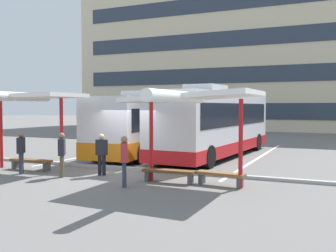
# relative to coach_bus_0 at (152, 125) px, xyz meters

# --- Properties ---
(ground_plane) EXTENTS (160.00, 160.00, 0.00)m
(ground_plane) POSITION_rel_coach_bus_0_xyz_m (1.91, -6.88, -1.59)
(ground_plane) COLOR slate
(terminal_building) EXTENTS (44.86, 14.88, 22.28)m
(terminal_building) POSITION_rel_coach_bus_0_xyz_m (1.94, 28.67, 8.17)
(terminal_building) COLOR beige
(terminal_building) RESTS_ON ground
(coach_bus_0) EXTENTS (3.70, 12.65, 3.47)m
(coach_bus_0) POSITION_rel_coach_bus_0_xyz_m (0.00, 0.00, 0.00)
(coach_bus_0) COLOR silver
(coach_bus_0) RESTS_ON ground
(coach_bus_1) EXTENTS (3.33, 11.20, 3.72)m
(coach_bus_1) POSITION_rel_coach_bus_0_xyz_m (4.01, -0.51, 0.17)
(coach_bus_1) COLOR silver
(coach_bus_1) RESTS_ON ground
(lane_stripe_0) EXTENTS (0.16, 14.00, 0.01)m
(lane_stripe_0) POSITION_rel_coach_bus_0_xyz_m (-2.38, -0.16, -1.59)
(lane_stripe_0) COLOR white
(lane_stripe_0) RESTS_ON ground
(lane_stripe_1) EXTENTS (0.16, 14.00, 0.01)m
(lane_stripe_1) POSITION_rel_coach_bus_0_xyz_m (1.91, -0.16, -1.59)
(lane_stripe_1) COLOR white
(lane_stripe_1) RESTS_ON ground
(lane_stripe_2) EXTENTS (0.16, 14.00, 0.01)m
(lane_stripe_2) POSITION_rel_coach_bus_0_xyz_m (6.21, -0.16, -1.59)
(lane_stripe_2) COLOR white
(lane_stripe_2) RESTS_ON ground
(waiting_shelter_0) EXTENTS (4.26, 4.42, 3.23)m
(waiting_shelter_0) POSITION_rel_coach_bus_0_xyz_m (-1.73, -8.17, 1.40)
(waiting_shelter_0) COLOR red
(waiting_shelter_0) RESTS_ON ground
(bench_0) EXTENTS (1.99, 0.42, 0.45)m
(bench_0) POSITION_rel_coach_bus_0_xyz_m (-1.73, -7.91, -1.25)
(bench_0) COLOR brown
(bench_0) RESTS_ON ground
(waiting_shelter_1) EXTENTS (4.22, 5.10, 3.18)m
(waiting_shelter_1) POSITION_rel_coach_bus_0_xyz_m (5.53, -8.25, 1.32)
(waiting_shelter_1) COLOR red
(waiting_shelter_1) RESTS_ON ground
(bench_1) EXTENTS (1.91, 0.49, 0.45)m
(bench_1) POSITION_rel_coach_bus_0_xyz_m (4.63, -8.03, -1.25)
(bench_1) COLOR brown
(bench_1) RESTS_ON ground
(bench_2) EXTENTS (1.72, 0.62, 0.45)m
(bench_2) POSITION_rel_coach_bus_0_xyz_m (6.43, -7.82, -1.26)
(bench_2) COLOR brown
(bench_2) RESTS_ON ground
(platform_kerb) EXTENTS (44.00, 0.24, 0.12)m
(platform_kerb) POSITION_rel_coach_bus_0_xyz_m (1.91, -6.19, -1.53)
(platform_kerb) COLOR #ADADA8
(platform_kerb) RESTS_ON ground
(waiting_passenger_0) EXTENTS (0.51, 0.42, 1.60)m
(waiting_passenger_0) POSITION_rel_coach_bus_0_xyz_m (1.69, -7.76, -0.68)
(waiting_passenger_0) COLOR black
(waiting_passenger_0) RESTS_ON ground
(waiting_passenger_1) EXTENTS (0.44, 0.53, 1.67)m
(waiting_passenger_1) POSITION_rel_coach_bus_0_xyz_m (0.55, -8.71, -0.62)
(waiting_passenger_1) COLOR brown
(waiting_passenger_1) RESTS_ON ground
(waiting_passenger_2) EXTENTS (0.43, 0.52, 1.66)m
(waiting_passenger_2) POSITION_rel_coach_bus_0_xyz_m (-1.40, -8.77, -0.63)
(waiting_passenger_2) COLOR #33384C
(waiting_passenger_2) RESTS_ON ground
(waiting_passenger_3) EXTENTS (0.43, 0.53, 1.68)m
(waiting_passenger_3) POSITION_rel_coach_bus_0_xyz_m (3.60, -9.32, -0.62)
(waiting_passenger_3) COLOR #33384C
(waiting_passenger_3) RESTS_ON ground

